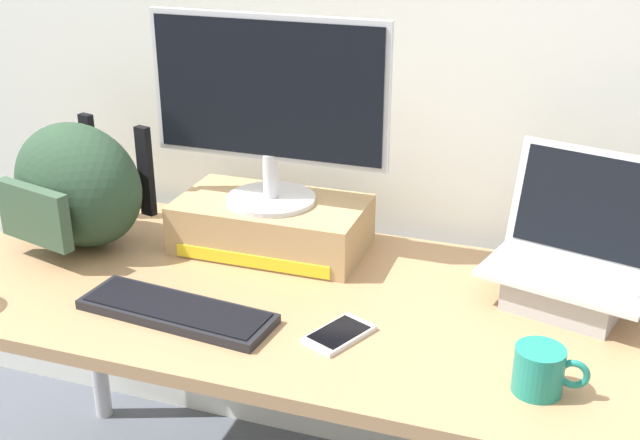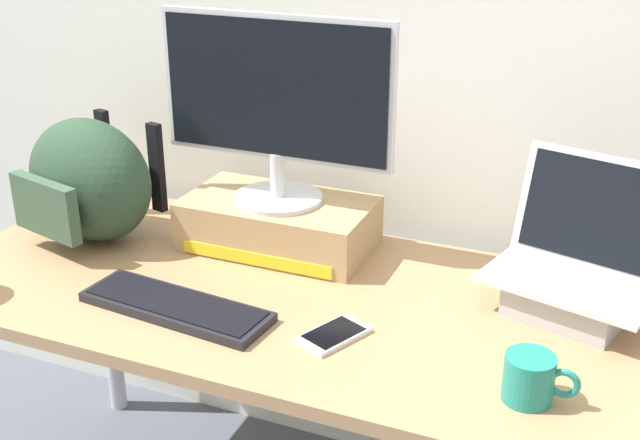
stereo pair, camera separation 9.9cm
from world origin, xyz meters
TOP-DOWN VIEW (x-y plane):
  - desk at (0.00, 0.00)m, footprint 1.74×0.72m
  - toner_box_yellow at (-0.19, 0.20)m, footprint 0.44×0.25m
  - desktop_monitor at (-0.19, 0.20)m, footprint 0.56×0.21m
  - open_laptop at (0.50, 0.15)m, footprint 0.38×0.32m
  - external_keyboard at (-0.25, -0.17)m, footprint 0.42×0.17m
  - messenger_backpack at (-0.64, 0.07)m, footprint 0.40×0.33m
  - coffee_mug at (0.47, -0.20)m, footprint 0.13×0.09m
  - cell_phone at (0.09, -0.14)m, footprint 0.13×0.16m

SIDE VIEW (x-z plane):
  - desk at x=0.00m, z-range 0.29..1.00m
  - cell_phone at x=0.09m, z-range 0.71..0.73m
  - external_keyboard at x=-0.25m, z-range 0.71..0.74m
  - coffee_mug at x=0.47m, z-range 0.71..0.80m
  - toner_box_yellow at x=-0.19m, z-range 0.71..0.83m
  - open_laptop at x=0.50m, z-range 0.62..0.94m
  - messenger_backpack at x=-0.64m, z-range 0.71..1.01m
  - desktop_monitor at x=-0.19m, z-range 0.85..1.29m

